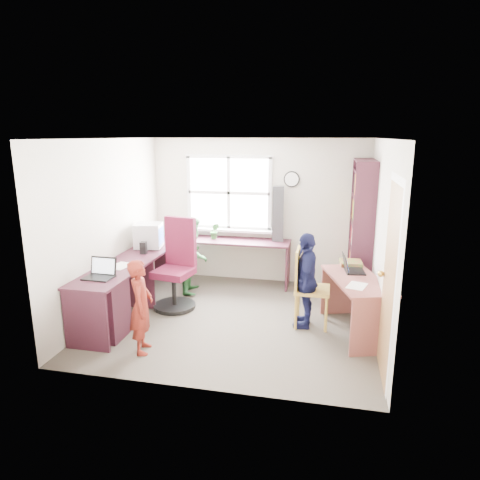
{
  "coord_description": "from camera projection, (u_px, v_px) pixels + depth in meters",
  "views": [
    {
      "loc": [
        1.19,
        -5.29,
        2.44
      ],
      "look_at": [
        0.0,
        0.25,
        1.05
      ],
      "focal_mm": 32.0,
      "sensor_mm": 36.0,
      "label": 1
    }
  ],
  "objects": [
    {
      "name": "swivel_chair",
      "position": [
        177.0,
        269.0,
        6.16
      ],
      "size": [
        0.69,
        0.69,
        1.3
      ],
      "rotation": [
        0.0,
        0.0,
        -0.16
      ],
      "color": "black",
      "rests_on": "ground"
    },
    {
      "name": "person_green",
      "position": [
        194.0,
        255.0,
        6.75
      ],
      "size": [
        0.53,
        0.65,
        1.21
      ],
      "primitive_type": "imported",
      "rotation": [
        0.0,
        0.0,
        1.71
      ],
      "color": "#2E7438",
      "rests_on": "ground"
    },
    {
      "name": "game_box",
      "position": [
        351.0,
        263.0,
        5.83
      ],
      "size": [
        0.31,
        0.31,
        0.06
      ],
      "rotation": [
        0.0,
        0.0,
        0.08
      ],
      "color": "red",
      "rests_on": "right_desk"
    },
    {
      "name": "bookshelf",
      "position": [
        361.0,
        234.0,
        6.4
      ],
      "size": [
        0.3,
        1.02,
        2.1
      ],
      "color": "#3E1925",
      "rests_on": "ground"
    },
    {
      "name": "crt_monitor",
      "position": [
        149.0,
        236.0,
        6.54
      ],
      "size": [
        0.45,
        0.41,
        0.38
      ],
      "rotation": [
        0.0,
        0.0,
        0.18
      ],
      "color": "silver",
      "rests_on": "l_desk"
    },
    {
      "name": "laptop_left",
      "position": [
        101.0,
        273.0,
        5.22
      ],
      "size": [
        0.35,
        0.29,
        0.23
      ],
      "rotation": [
        0.0,
        0.0,
        -0.03
      ],
      "color": "black",
      "rests_on": "l_desk"
    },
    {
      "name": "paper_a",
      "position": [
        121.0,
        266.0,
        5.68
      ],
      "size": [
        0.28,
        0.36,
        0.0
      ],
      "rotation": [
        0.0,
        0.0,
        -0.15
      ],
      "color": "silver",
      "rests_on": "l_desk"
    },
    {
      "name": "l_desk",
      "position": [
        137.0,
        287.0,
        5.73
      ],
      "size": [
        2.38,
        2.95,
        0.75
      ],
      "color": "#3E1925",
      "rests_on": "ground"
    },
    {
      "name": "cd_tower",
      "position": [
        278.0,
        214.0,
        6.94
      ],
      "size": [
        0.19,
        0.18,
        0.9
      ],
      "rotation": [
        0.0,
        0.0,
        0.09
      ],
      "color": "black",
      "rests_on": "l_desk"
    },
    {
      "name": "potted_plant",
      "position": [
        215.0,
        231.0,
        7.12
      ],
      "size": [
        0.17,
        0.14,
        0.27
      ],
      "primitive_type": "imported",
      "rotation": [
        0.0,
        0.0,
        0.14
      ],
      "color": "#2C6D2B",
      "rests_on": "l_desk"
    },
    {
      "name": "person_navy",
      "position": [
        306.0,
        280.0,
        5.5
      ],
      "size": [
        0.31,
        0.74,
        1.25
      ],
      "primitive_type": "imported",
      "rotation": [
        0.0,
        0.0,
        -1.56
      ],
      "color": "#14173F",
      "rests_on": "ground"
    },
    {
      "name": "person_red",
      "position": [
        141.0,
        306.0,
        4.85
      ],
      "size": [
        0.36,
        0.45,
        1.1
      ],
      "primitive_type": "imported",
      "rotation": [
        0.0,
        0.0,
        1.83
      ],
      "color": "maroon",
      "rests_on": "ground"
    },
    {
      "name": "paper_b",
      "position": [
        357.0,
        286.0,
        5.03
      ],
      "size": [
        0.28,
        0.33,
        0.0
      ],
      "rotation": [
        0.0,
        0.0,
        -0.31
      ],
      "color": "silver",
      "rests_on": "right_desk"
    },
    {
      "name": "wooden_chair",
      "position": [
        306.0,
        284.0,
        5.56
      ],
      "size": [
        0.45,
        0.45,
        1.03
      ],
      "rotation": [
        0.0,
        0.0,
        -0.0
      ],
      "color": "gold",
      "rests_on": "ground"
    },
    {
      "name": "laptop_right",
      "position": [
        351.0,
        268.0,
        5.55
      ],
      "size": [
        0.31,
        0.36,
        0.23
      ],
      "rotation": [
        0.0,
        0.0,
        1.7
      ],
      "color": "black",
      "rests_on": "right_desk"
    },
    {
      "name": "room",
      "position": [
        238.0,
        230.0,
        5.64
      ],
      "size": [
        3.64,
        3.44,
        2.44
      ],
      "color": "#423B33",
      "rests_on": "ground"
    },
    {
      "name": "speaker_a",
      "position": [
        143.0,
        248.0,
        6.26
      ],
      "size": [
        0.1,
        0.1,
        0.17
      ],
      "rotation": [
        0.0,
        0.0,
        0.12
      ],
      "color": "black",
      "rests_on": "l_desk"
    },
    {
      "name": "speaker_b",
      "position": [
        157.0,
        240.0,
        6.75
      ],
      "size": [
        0.1,
        0.1,
        0.16
      ],
      "rotation": [
        0.0,
        0.0,
        -0.22
      ],
      "color": "black",
      "rests_on": "l_desk"
    },
    {
      "name": "right_desk",
      "position": [
        356.0,
        294.0,
        5.32
      ],
      "size": [
        0.91,
        1.35,
        0.72
      ],
      "rotation": [
        0.0,
        0.0,
        0.3
      ],
      "color": "brown",
      "rests_on": "ground"
    }
  ]
}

